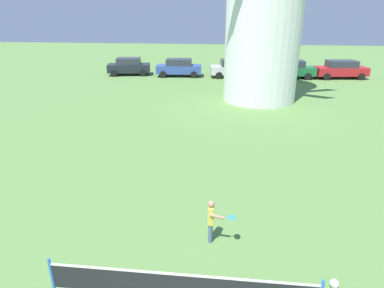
% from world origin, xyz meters
% --- Properties ---
extents(tennis_net, '(5.26, 0.06, 1.10)m').
position_xyz_m(tennis_net, '(0.03, 1.79, 0.69)').
color(tennis_net, blue).
rests_on(tennis_net, ground_plane).
extents(player_far, '(0.70, 0.49, 1.19)m').
position_xyz_m(player_far, '(0.50, 4.13, 0.67)').
color(player_far, slate).
rests_on(player_far, ground_plane).
extents(stray_ball, '(0.20, 0.20, 0.20)m').
position_xyz_m(stray_ball, '(3.25, 2.82, 0.10)').
color(stray_ball, silver).
rests_on(stray_ball, ground_plane).
extents(parked_car_black, '(4.12, 2.47, 1.56)m').
position_xyz_m(parked_car_black, '(-8.53, 27.81, 0.81)').
color(parked_car_black, '#1E232D').
rests_on(parked_car_black, ground_plane).
extents(parked_car_blue, '(4.16, 2.12, 1.56)m').
position_xyz_m(parked_car_blue, '(-3.80, 27.63, 0.81)').
color(parked_car_blue, '#334C99').
rests_on(parked_car_blue, ground_plane).
extents(parked_car_silver, '(4.45, 2.39, 1.56)m').
position_xyz_m(parked_car_silver, '(1.20, 27.76, 0.81)').
color(parked_car_silver, silver).
rests_on(parked_car_silver, ground_plane).
extents(parked_car_green, '(4.60, 2.13, 1.56)m').
position_xyz_m(parked_car_green, '(5.99, 27.79, 0.81)').
color(parked_car_green, '#1E6638').
rests_on(parked_car_green, ground_plane).
extents(parked_car_red, '(4.60, 2.32, 1.56)m').
position_xyz_m(parked_car_red, '(10.57, 28.18, 0.81)').
color(parked_car_red, red).
rests_on(parked_car_red, ground_plane).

